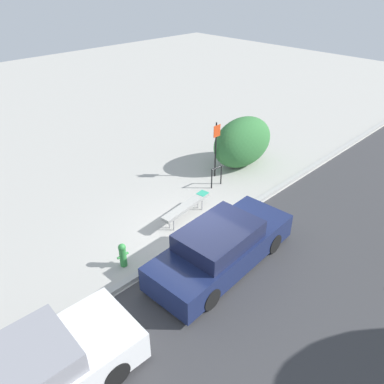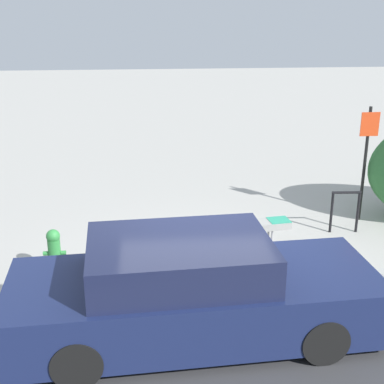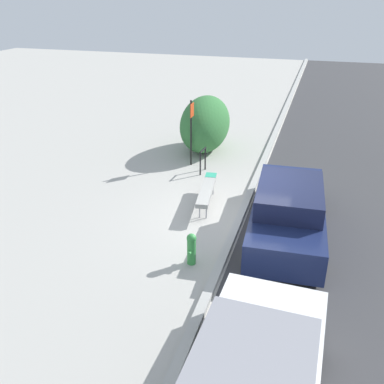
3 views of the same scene
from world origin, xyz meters
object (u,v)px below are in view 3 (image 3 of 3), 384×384
at_px(bench, 207,190).
at_px(bike_rack, 203,158).
at_px(fire_hydrant, 191,248).
at_px(parked_car_near, 288,210).
at_px(sign_post, 191,127).

distance_m(bench, bike_rack, 2.46).
bearing_deg(fire_hydrant, parked_car_near, -43.48).
xyz_separation_m(sign_post, parked_car_near, (-3.75, -3.69, -0.75)).
bearing_deg(bike_rack, sign_post, 46.30).
xyz_separation_m(bench, fire_hydrant, (-2.89, -0.43, -0.09)).
bearing_deg(bench, parked_car_near, -117.90).
bearing_deg(parked_car_near, fire_hydrant, 133.34).
bearing_deg(bench, sign_post, 17.60).
distance_m(bench, sign_post, 3.30).
relative_size(sign_post, fire_hydrant, 3.01).
bearing_deg(parked_car_near, sign_post, 41.33).
relative_size(bench, sign_post, 0.96).
height_order(sign_post, parked_car_near, sign_post).
distance_m(bench, parked_car_near, 2.50).
distance_m(bench, fire_hydrant, 2.93).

